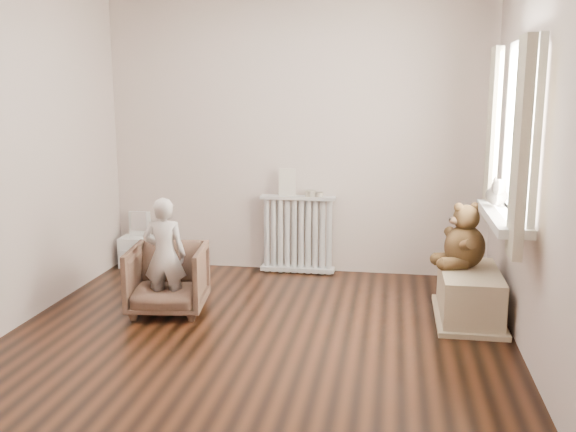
% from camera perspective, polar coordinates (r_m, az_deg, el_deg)
% --- Properties ---
extents(floor, '(3.60, 3.60, 0.01)m').
position_cam_1_polar(floor, '(4.63, -2.80, -10.79)').
color(floor, black).
rests_on(floor, ground).
extents(back_wall, '(3.60, 0.02, 2.60)m').
position_cam_1_polar(back_wall, '(6.08, 0.71, 7.14)').
color(back_wall, beige).
rests_on(back_wall, ground).
extents(front_wall, '(3.60, 0.02, 2.60)m').
position_cam_1_polar(front_wall, '(2.60, -11.52, 1.36)').
color(front_wall, beige).
rests_on(front_wall, ground).
extents(left_wall, '(0.02, 3.60, 2.60)m').
position_cam_1_polar(left_wall, '(5.02, -23.57, 5.33)').
color(left_wall, beige).
rests_on(left_wall, ground).
extents(right_wall, '(0.02, 3.60, 2.60)m').
position_cam_1_polar(right_wall, '(4.30, 21.24, 4.67)').
color(right_wall, beige).
rests_on(right_wall, ground).
extents(window, '(0.03, 0.90, 1.10)m').
position_cam_1_polar(window, '(4.57, 20.14, 6.99)').
color(window, white).
rests_on(window, right_wall).
extents(window_sill, '(0.22, 1.10, 0.06)m').
position_cam_1_polar(window_sill, '(4.63, 18.56, -0.11)').
color(window_sill, silver).
rests_on(window_sill, right_wall).
extents(curtain_left, '(0.06, 0.26, 1.30)m').
position_cam_1_polar(curtain_left, '(4.00, 19.99, 5.62)').
color(curtain_left, beige).
rests_on(curtain_left, right_wall).
extents(curtain_right, '(0.06, 0.26, 1.30)m').
position_cam_1_polar(curtain_right, '(5.12, 17.73, 6.85)').
color(curtain_right, beige).
rests_on(curtain_right, right_wall).
extents(radiator, '(0.71, 0.13, 0.75)m').
position_cam_1_polar(radiator, '(6.09, 0.87, -1.52)').
color(radiator, silver).
rests_on(radiator, floor).
extents(paper_doll, '(0.16, 0.01, 0.26)m').
position_cam_1_polar(paper_doll, '(6.01, -0.07, 3.03)').
color(paper_doll, beige).
rests_on(paper_doll, radiator).
extents(tin_a, '(0.10, 0.10, 0.06)m').
position_cam_1_polar(tin_a, '(6.00, 2.00, 2.02)').
color(tin_a, '#A59E8C').
rests_on(tin_a, radiator).
extents(tin_b, '(0.08, 0.08, 0.04)m').
position_cam_1_polar(tin_b, '(5.99, 2.76, 1.93)').
color(tin_b, '#A59E8C').
rests_on(tin_b, radiator).
extents(toy_vanity, '(0.35, 0.25, 0.54)m').
position_cam_1_polar(toy_vanity, '(6.51, -13.14, -2.01)').
color(toy_vanity, silver).
rests_on(toy_vanity, floor).
extents(armchair, '(0.65, 0.66, 0.54)m').
position_cam_1_polar(armchair, '(5.14, -10.64, -5.52)').
color(armchair, brown).
rests_on(armchair, floor).
extents(child, '(0.36, 0.26, 0.91)m').
position_cam_1_polar(child, '(5.04, -10.91, -3.46)').
color(child, beige).
rests_on(child, armchair).
extents(toy_bench, '(0.43, 0.82, 0.38)m').
position_cam_1_polar(toy_bench, '(5.11, 15.82, -6.66)').
color(toy_bench, '#BDAD8A').
rests_on(toy_bench, floor).
extents(teddy_bear, '(0.47, 0.41, 0.49)m').
position_cam_1_polar(teddy_bear, '(5.10, 15.51, -1.23)').
color(teddy_bear, '#382512').
rests_on(teddy_bear, toy_bench).
extents(plush_cat, '(0.19, 0.27, 0.21)m').
position_cam_1_polar(plush_cat, '(4.87, 18.07, 2.00)').
color(plush_cat, slate).
rests_on(plush_cat, window_sill).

